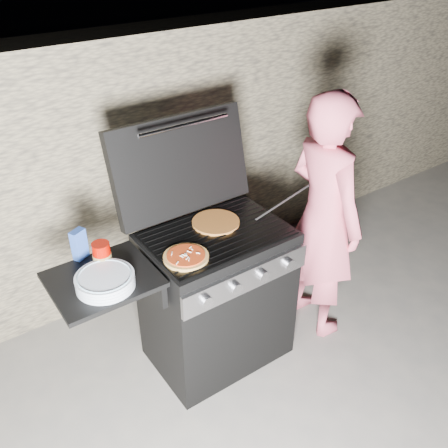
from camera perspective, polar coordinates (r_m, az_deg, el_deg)
ground at (r=3.32m, az=-0.73°, el=-14.27°), size 50.00×50.00×0.00m
stone_wall at (r=3.55m, az=-10.50°, el=6.49°), size 8.00×0.35×1.80m
gas_grill at (r=2.91m, az=-4.92°, el=-10.09°), size 1.34×0.79×0.91m
pizza_topped at (r=2.54m, az=-4.37°, el=-3.69°), size 0.30×0.30×0.03m
pizza_plain at (r=2.81m, az=-0.95°, el=0.21°), size 0.34×0.34×0.01m
sauce_jar at (r=2.53m, az=-13.77°, el=-3.48°), size 0.12×0.12×0.14m
blue_carton at (r=2.62m, az=-16.22°, el=-2.25°), size 0.09×0.07×0.16m
plate_stack at (r=2.42m, az=-13.43°, el=-6.35°), size 0.35×0.35×0.06m
person at (r=3.13m, az=11.29°, el=0.65°), size 0.42×0.61×1.61m
tongs at (r=2.98m, az=7.13°, el=2.81°), size 0.49×0.05×0.10m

